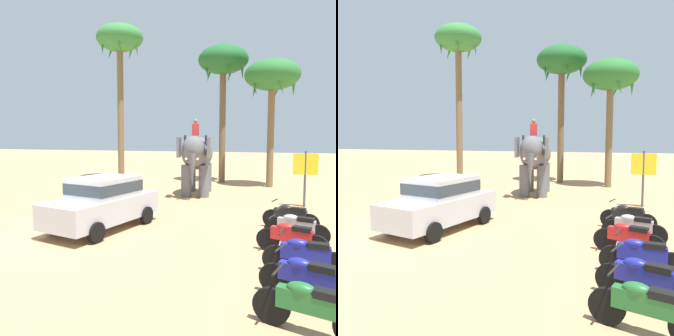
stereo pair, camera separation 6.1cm
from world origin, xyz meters
TOP-DOWN VIEW (x-y plane):
  - ground_plane at (0.00, 0.00)m, footprint 120.00×120.00m
  - car_sedan_foreground at (0.89, 1.31)m, footprint 2.58×4.38m
  - elephant_with_mahout at (2.30, 8.77)m, footprint 1.97×3.96m
  - motorcycle_nearest_camera at (6.81, -3.30)m, footprint 1.76×0.71m
  - motorcycle_second_in_row at (6.84, -2.19)m, footprint 1.73×0.78m
  - motorcycle_mid_row at (6.89, -0.89)m, footprint 1.80×0.55m
  - motorcycle_fourth_in_row at (6.66, 0.46)m, footprint 1.76×0.70m
  - motorcycle_far_in_row at (6.83, 1.56)m, footprint 1.77×0.67m
  - motorcycle_end_of_row at (6.71, 2.96)m, footprint 1.74×0.75m
  - palm_tree_behind_elephant at (2.79, 14.08)m, footprint 3.20×3.20m
  - palm_tree_near_hut at (5.85, 12.82)m, footprint 3.20×3.20m
  - palm_tree_left_of_road at (-4.22, 13.59)m, footprint 3.20×3.20m
  - signboard_yellow at (7.42, 7.04)m, footprint 1.00×0.10m

SIDE VIEW (x-z plane):
  - ground_plane at x=0.00m, z-range 0.00..0.00m
  - motorcycle_nearest_camera at x=6.81m, z-range -0.01..0.93m
  - motorcycle_second_in_row at x=6.84m, z-range -0.01..0.93m
  - motorcycle_mid_row at x=6.89m, z-range -0.01..0.93m
  - motorcycle_fourth_in_row at x=6.66m, z-range -0.01..0.93m
  - motorcycle_far_in_row at x=6.83m, z-range -0.01..0.93m
  - motorcycle_end_of_row at x=6.71m, z-range -0.01..0.93m
  - car_sedan_foreground at x=0.89m, z-range 0.08..1.78m
  - signboard_yellow at x=7.42m, z-range 0.49..2.89m
  - elephant_with_mahout at x=2.30m, z-range 0.05..3.93m
  - palm_tree_near_hut at x=5.85m, z-range 2.66..10.17m
  - palm_tree_behind_elephant at x=2.79m, z-range 3.23..12.06m
  - palm_tree_left_of_road at x=-4.22m, z-range 3.97..14.62m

